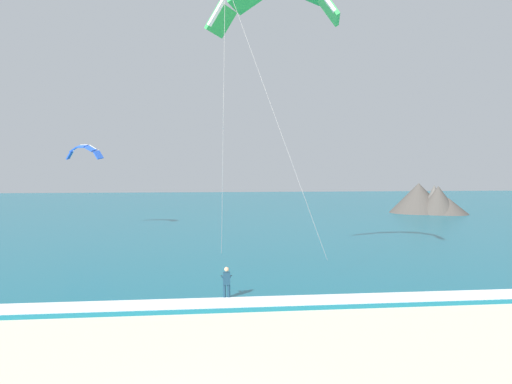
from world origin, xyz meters
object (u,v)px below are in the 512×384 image
object	(u,v)px
kitesurfer	(227,282)
kite_primary	(274,1)
surfboard	(227,302)
kite_distant	(83,151)

from	to	relation	value
kitesurfer	kite_primary	distance (m)	16.54
surfboard	kite_distant	xyz separation A→B (m)	(-12.73, 30.84, 8.24)
surfboard	kite_primary	size ratio (longest dim) A/B	0.09
kite_primary	kite_distant	bearing A→B (deg)	122.39
surfboard	kite_primary	distance (m)	17.39
kitesurfer	kite_distant	distance (m)	34.15
kitesurfer	kite_distant	size ratio (longest dim) A/B	0.42
surfboard	kite_distant	size ratio (longest dim) A/B	0.35
kitesurfer	kite_primary	bearing A→B (deg)	61.43
surfboard	kite_primary	xyz separation A→B (m)	(3.16, 5.81, 16.08)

